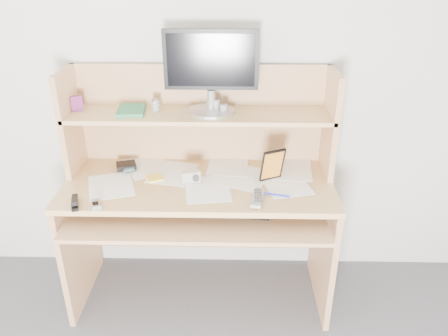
{
  "coord_description": "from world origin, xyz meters",
  "views": [
    {
      "loc": [
        0.18,
        -0.54,
        1.82
      ],
      "look_at": [
        0.13,
        1.43,
        0.86
      ],
      "focal_mm": 35.0,
      "sensor_mm": 36.0,
      "label": 1
    }
  ],
  "objects_px": {
    "desk": "(200,184)",
    "game_case": "(272,165)",
    "keyboard": "(229,207)",
    "monitor": "(211,69)",
    "tv_remote": "(258,198)"
  },
  "relations": [
    {
      "from": "tv_remote",
      "to": "monitor",
      "type": "height_order",
      "value": "monitor"
    },
    {
      "from": "tv_remote",
      "to": "game_case",
      "type": "distance_m",
      "value": 0.23
    },
    {
      "from": "keyboard",
      "to": "monitor",
      "type": "distance_m",
      "value": 0.7
    },
    {
      "from": "tv_remote",
      "to": "monitor",
      "type": "bearing_deg",
      "value": 133.62
    },
    {
      "from": "desk",
      "to": "game_case",
      "type": "distance_m",
      "value": 0.41
    },
    {
      "from": "desk",
      "to": "monitor",
      "type": "distance_m",
      "value": 0.62
    },
    {
      "from": "game_case",
      "to": "keyboard",
      "type": "bearing_deg",
      "value": -176.48
    },
    {
      "from": "desk",
      "to": "keyboard",
      "type": "distance_m",
      "value": 0.25
    },
    {
      "from": "tv_remote",
      "to": "game_case",
      "type": "xyz_separation_m",
      "value": [
        0.08,
        0.2,
        0.08
      ]
    },
    {
      "from": "keyboard",
      "to": "desk",
      "type": "bearing_deg",
      "value": 138.98
    },
    {
      "from": "monitor",
      "to": "tv_remote",
      "type": "bearing_deg",
      "value": -56.47
    },
    {
      "from": "desk",
      "to": "monitor",
      "type": "bearing_deg",
      "value": 56.26
    },
    {
      "from": "keyboard",
      "to": "game_case",
      "type": "relative_size",
      "value": 2.5
    },
    {
      "from": "desk",
      "to": "tv_remote",
      "type": "bearing_deg",
      "value": -41.61
    },
    {
      "from": "desk",
      "to": "game_case",
      "type": "height_order",
      "value": "desk"
    }
  ]
}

